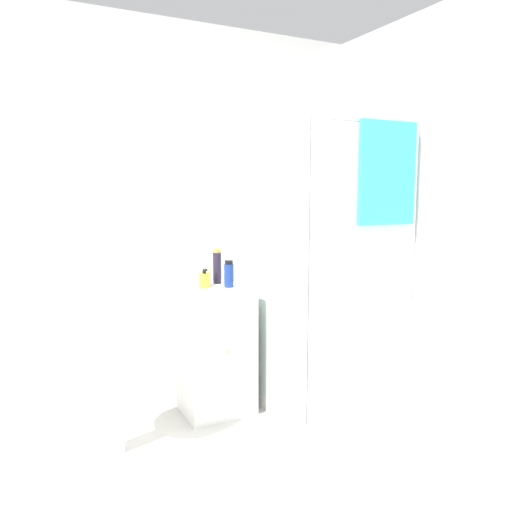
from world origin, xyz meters
TOP-DOWN VIEW (x-y plane):
  - wall_back at (0.00, 1.70)m, footprint 6.40×0.06m
  - shower_enclosure at (1.22, 1.18)m, footprint 0.81×0.84m
  - vanity_cabinet at (0.57, 1.47)m, footprint 0.43×0.41m
  - sink at (-0.14, 1.24)m, footprint 0.49×0.49m
  - soap_dispenser at (0.49, 1.45)m, footprint 0.07×0.07m
  - shampoo_bottle_tall_black at (0.62, 1.56)m, footprint 0.05×0.05m
  - shampoo_bottle_blue at (0.64, 1.40)m, footprint 0.06×0.06m
  - lotion_bottle_white at (0.54, 1.52)m, footprint 0.05×0.05m

SIDE VIEW (x-z plane):
  - vanity_cabinet at x=0.57m, z-range 0.00..0.83m
  - shower_enclosure at x=1.22m, z-range -0.39..1.47m
  - sink at x=-0.14m, z-range 0.18..1.15m
  - soap_dispenser at x=0.49m, z-range 0.82..0.94m
  - lotion_bottle_white at x=0.54m, z-range 0.82..0.98m
  - shampoo_bottle_blue at x=0.64m, z-range 0.83..1.00m
  - shampoo_bottle_tall_black at x=0.62m, z-range 0.83..1.06m
  - wall_back at x=0.00m, z-range 0.00..2.50m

